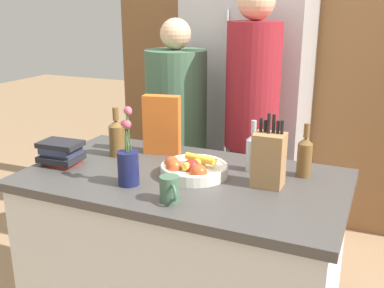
% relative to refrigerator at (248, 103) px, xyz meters
% --- Properties ---
extents(kitchen_island, '(1.44, 0.81, 0.92)m').
position_rel_refrigerator_xyz_m(kitchen_island, '(0.10, -1.32, -0.53)').
color(kitchen_island, silver).
rests_on(kitchen_island, ground_plane).
extents(back_wall_wood, '(2.64, 0.12, 2.60)m').
position_rel_refrigerator_xyz_m(back_wall_wood, '(0.10, 0.36, 0.31)').
color(back_wall_wood, brown).
rests_on(back_wall_wood, ground_plane).
extents(refrigerator, '(0.81, 0.62, 1.98)m').
position_rel_refrigerator_xyz_m(refrigerator, '(0.00, 0.00, 0.00)').
color(refrigerator, '#B7B7BC').
rests_on(refrigerator, ground_plane).
extents(fruit_bowl, '(0.30, 0.30, 0.10)m').
position_rel_refrigerator_xyz_m(fruit_bowl, '(0.14, -1.31, -0.03)').
color(fruit_bowl, silver).
rests_on(fruit_bowl, kitchen_island).
extents(knife_block, '(0.13, 0.11, 0.31)m').
position_rel_refrigerator_xyz_m(knife_block, '(0.48, -1.28, 0.05)').
color(knife_block, '#A87A4C').
rests_on(knife_block, kitchen_island).
extents(flower_vase, '(0.09, 0.09, 0.34)m').
position_rel_refrigerator_xyz_m(flower_vase, '(-0.07, -1.51, 0.04)').
color(flower_vase, '#191E4C').
rests_on(flower_vase, kitchen_island).
extents(cereal_box, '(0.19, 0.10, 0.30)m').
position_rel_refrigerator_xyz_m(cereal_box, '(-0.13, -1.08, 0.09)').
color(cereal_box, orange).
rests_on(cereal_box, kitchen_island).
extents(coffee_mug, '(0.10, 0.10, 0.10)m').
position_rel_refrigerator_xyz_m(coffee_mug, '(0.17, -1.60, -0.01)').
color(coffee_mug, '#42664C').
rests_on(coffee_mug, kitchen_island).
extents(book_stack, '(0.20, 0.16, 0.12)m').
position_rel_refrigerator_xyz_m(book_stack, '(-0.49, -1.42, -0.01)').
color(book_stack, maroon).
rests_on(book_stack, kitchen_island).
extents(bottle_oil, '(0.06, 0.06, 0.24)m').
position_rel_refrigerator_xyz_m(bottle_oil, '(0.37, -1.13, 0.03)').
color(bottle_oil, '#B2BCC1').
rests_on(bottle_oil, kitchen_island).
extents(bottle_vinegar, '(0.08, 0.08, 0.25)m').
position_rel_refrigerator_xyz_m(bottle_vinegar, '(-0.32, -1.20, 0.03)').
color(bottle_vinegar, brown).
rests_on(bottle_vinegar, kitchen_island).
extents(bottle_wine, '(0.07, 0.07, 0.24)m').
position_rel_refrigerator_xyz_m(bottle_wine, '(0.60, -1.11, 0.03)').
color(bottle_wine, brown).
rests_on(bottle_wine, kitchen_island).
extents(person_at_sink, '(0.38, 0.38, 1.58)m').
position_rel_refrigerator_xyz_m(person_at_sink, '(-0.28, -0.59, -0.11)').
color(person_at_sink, '#383842').
rests_on(person_at_sink, ground_plane).
extents(person_in_blue, '(0.31, 0.31, 1.78)m').
position_rel_refrigerator_xyz_m(person_in_blue, '(0.19, -0.56, 0.03)').
color(person_in_blue, '#383842').
rests_on(person_in_blue, ground_plane).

